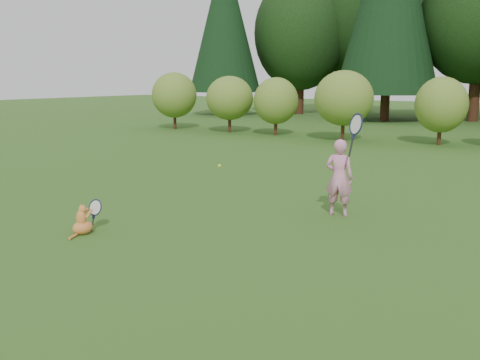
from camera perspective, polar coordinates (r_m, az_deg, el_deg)
The scene contains 5 objects.
ground at distance 8.61m, azimuth -4.12°, elevation -5.27°, with size 100.00×100.00×0.00m, color #2F4D15.
shrub_row at distance 20.17m, azimuth 19.59°, elevation 7.42°, with size 28.00×3.00×2.80m, color olive, non-canonical shape.
child at distance 9.45m, azimuth 10.59°, elevation 0.44°, with size 0.80×0.54×2.02m.
cat at distance 8.65m, azimuth -16.43°, elevation -3.96°, with size 0.33×0.66×0.63m.
tennis_ball at distance 10.45m, azimuth -2.20°, elevation 1.52°, with size 0.07×0.07×0.07m.
Camera 1 is at (5.16, -6.47, 2.39)m, focal length 40.00 mm.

